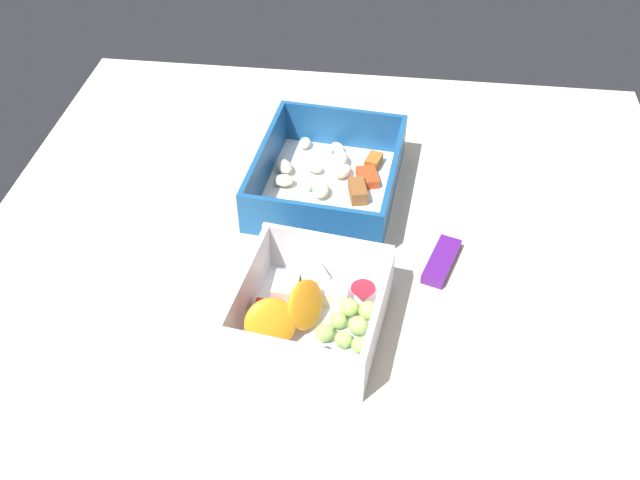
# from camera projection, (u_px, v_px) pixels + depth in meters

# --- Properties ---
(table_surface) EXTENTS (0.80, 0.80, 0.02)m
(table_surface) POSITION_uv_depth(u_px,v_px,m) (329.00, 268.00, 0.77)
(table_surface) COLOR beige
(table_surface) RESTS_ON ground
(pasta_container) EXTENTS (0.21, 0.18, 0.06)m
(pasta_container) POSITION_uv_depth(u_px,v_px,m) (327.00, 181.00, 0.84)
(pasta_container) COLOR white
(pasta_container) RESTS_ON table_surface
(fruit_bowl) EXTENTS (0.17, 0.16, 0.06)m
(fruit_bowl) POSITION_uv_depth(u_px,v_px,m) (312.00, 311.00, 0.69)
(fruit_bowl) COLOR white
(fruit_bowl) RESTS_ON table_surface
(candy_bar) EXTENTS (0.07, 0.04, 0.01)m
(candy_bar) POSITION_uv_depth(u_px,v_px,m) (441.00, 261.00, 0.76)
(candy_bar) COLOR #51197A
(candy_bar) RESTS_ON table_surface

